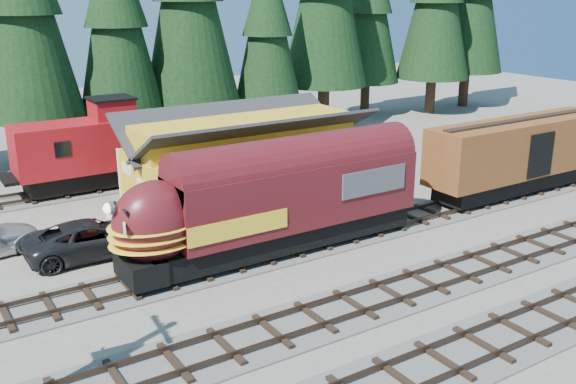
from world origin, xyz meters
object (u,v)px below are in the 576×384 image
depot (246,153)px  pickup_truck_a (92,238)px  caboose (100,148)px  boxcar (520,153)px  locomotive (267,206)px

depot → pickup_truck_a: size_ratio=2.20×
caboose → pickup_truck_a: 10.55m
boxcar → caboose: 24.26m
depot → pickup_truck_a: bearing=-165.8°
boxcar → pickup_truck_a: boxcar is taller
pickup_truck_a → caboose: bearing=-18.5°
depot → locomotive: depot is taller
caboose → boxcar: bearing=-35.2°
depot → boxcar: depot is taller
boxcar → caboose: size_ratio=1.34×
depot → pickup_truck_a: depot is taller
caboose → depot: bearing=-53.1°
locomotive → boxcar: 16.79m
locomotive → caboose: (-3.02, 14.00, 0.13)m
boxcar → pickup_truck_a: 23.73m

